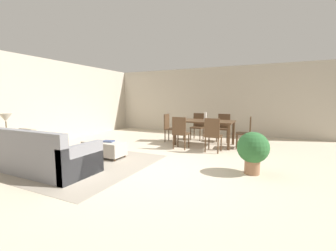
% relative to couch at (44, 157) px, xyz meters
% --- Properties ---
extents(ground_plane, '(10.80, 10.80, 0.00)m').
position_rel_couch_xyz_m(ground_plane, '(1.83, 1.23, -0.29)').
color(ground_plane, beige).
extents(wall_back, '(9.00, 0.12, 2.70)m').
position_rel_couch_xyz_m(wall_back, '(1.83, 6.23, 1.06)').
color(wall_back, '#BCB2A0').
rests_on(wall_back, ground_plane).
extents(wall_left, '(0.12, 11.00, 2.70)m').
position_rel_couch_xyz_m(wall_left, '(-2.67, 1.73, 1.06)').
color(wall_left, '#BCB2A0').
rests_on(wall_left, ground_plane).
extents(area_rug, '(3.00, 2.80, 0.01)m').
position_rel_couch_xyz_m(area_rug, '(0.15, 0.70, -0.28)').
color(area_rug, gray).
rests_on(area_rug, ground_plane).
extents(couch, '(2.02, 0.94, 0.86)m').
position_rel_couch_xyz_m(couch, '(0.00, 0.00, 0.00)').
color(couch, gray).
rests_on(couch, ground_plane).
extents(ottoman_table, '(1.03, 0.48, 0.39)m').
position_rel_couch_xyz_m(ottoman_table, '(0.30, 1.34, -0.07)').
color(ottoman_table, '#B7AD9E').
rests_on(ottoman_table, ground_plane).
extents(side_table, '(0.40, 0.40, 0.58)m').
position_rel_couch_xyz_m(side_table, '(-1.31, 0.07, 0.17)').
color(side_table, brown).
rests_on(side_table, ground_plane).
extents(table_lamp, '(0.26, 0.26, 0.53)m').
position_rel_couch_xyz_m(table_lamp, '(-1.31, 0.07, 0.70)').
color(table_lamp, brown).
rests_on(table_lamp, side_table).
extents(dining_table, '(1.74, 0.95, 0.76)m').
position_rel_couch_xyz_m(dining_table, '(2.11, 3.81, 0.39)').
color(dining_table, '#513823').
rests_on(dining_table, ground_plane).
extents(dining_chair_near_left, '(0.40, 0.40, 0.92)m').
position_rel_couch_xyz_m(dining_chair_near_left, '(1.65, 2.94, 0.23)').
color(dining_chair_near_left, '#513823').
rests_on(dining_chair_near_left, ground_plane).
extents(dining_chair_near_right, '(0.41, 0.41, 0.92)m').
position_rel_couch_xyz_m(dining_chair_near_right, '(2.58, 2.94, 0.23)').
color(dining_chair_near_right, '#513823').
rests_on(dining_chair_near_right, ground_plane).
extents(dining_chair_far_left, '(0.42, 0.42, 0.92)m').
position_rel_couch_xyz_m(dining_chair_far_left, '(1.65, 4.62, 0.23)').
color(dining_chair_far_left, '#513823').
rests_on(dining_chair_far_left, ground_plane).
extents(dining_chair_far_right, '(0.40, 0.40, 0.92)m').
position_rel_couch_xyz_m(dining_chair_far_right, '(2.53, 4.64, 0.23)').
color(dining_chair_far_right, '#513823').
rests_on(dining_chair_far_right, ground_plane).
extents(dining_chair_head_east, '(0.43, 0.43, 0.92)m').
position_rel_couch_xyz_m(dining_chair_head_east, '(3.34, 3.82, 0.23)').
color(dining_chair_head_east, '#513823').
rests_on(dining_chair_head_east, ground_plane).
extents(dining_chair_head_west, '(0.43, 0.43, 0.92)m').
position_rel_couch_xyz_m(dining_chair_head_west, '(0.89, 3.84, 0.23)').
color(dining_chair_head_west, '#513823').
rests_on(dining_chair_head_west, ground_plane).
extents(vase_centerpiece, '(0.09, 0.09, 0.26)m').
position_rel_couch_xyz_m(vase_centerpiece, '(2.14, 3.79, 0.60)').
color(vase_centerpiece, silver).
rests_on(vase_centerpiece, dining_table).
extents(book_on_ottoman, '(0.30, 0.25, 0.03)m').
position_rel_couch_xyz_m(book_on_ottoman, '(0.42, 1.36, 0.11)').
color(book_on_ottoman, '#3F4C72').
rests_on(book_on_ottoman, ottoman_table).
extents(potted_plant, '(0.59, 0.59, 0.80)m').
position_rel_couch_xyz_m(potted_plant, '(3.67, 1.60, 0.19)').
color(potted_plant, '#996B4C').
rests_on(potted_plant, ground_plane).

